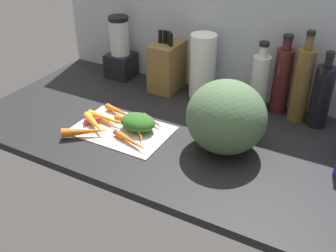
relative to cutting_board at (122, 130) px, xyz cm
name	(u,v)px	position (x,y,z in cm)	size (l,w,h in cm)	color
ground_plane	(193,136)	(23.96, 11.88, -1.90)	(170.00, 80.00, 3.00)	black
wall_back	(236,26)	(23.96, 50.38, 29.60)	(170.00, 3.00, 60.00)	#ADB7C1
cutting_board	(122,130)	(0.00, 0.00, 0.00)	(36.00, 24.15, 0.80)	beige
carrot_0	(95,124)	(-9.25, -4.21, 2.17)	(3.53, 3.53, 14.92)	orange
carrot_1	(106,121)	(-7.74, 0.49, 1.44)	(2.08, 2.08, 12.23)	orange
carrot_2	(98,119)	(-10.81, -0.01, 1.65)	(2.51, 2.51, 10.83)	#B2264C
carrot_3	(123,113)	(-5.32, 8.50, 1.64)	(2.47, 2.47, 17.84)	orange
carrot_4	(86,132)	(-8.70, -10.14, 2.14)	(3.48, 3.48, 17.42)	orange
carrot_5	(154,122)	(8.66, 8.88, 1.43)	(2.06, 2.06, 12.57)	red
carrot_6	(133,142)	(9.56, -7.05, 1.56)	(2.33, 2.33, 15.87)	orange
carrot_7	(139,131)	(7.48, 0.17, 1.55)	(2.30, 2.30, 15.31)	orange
carrot_8	(129,139)	(7.28, -6.00, 1.43)	(2.06, 2.06, 15.15)	red
carrot_9	(130,120)	(0.22, 5.27, 1.54)	(2.27, 2.27, 12.42)	orange
carrot_10	(108,119)	(-7.48, 1.46, 1.93)	(3.06, 3.06, 17.83)	orange
carrot_greens_pile	(138,122)	(5.36, 3.11, 3.29)	(13.66, 10.51, 5.78)	#2D6023
winter_squash	(226,117)	(38.05, 7.67, 12.28)	(27.37, 26.64, 25.36)	#4C6B47
knife_block	(167,66)	(-2.88, 40.46, 10.44)	(11.29, 16.80, 26.74)	brown
blender_appliance	(120,52)	(-28.49, 41.48, 12.08)	(12.03, 12.03, 29.03)	black
paper_towel_roll	(203,66)	(13.80, 41.38, 13.39)	(10.98, 10.98, 27.58)	white
bottle_0	(259,82)	(39.20, 40.14, 12.08)	(7.03, 7.03, 29.17)	silver
bottle_1	(282,79)	(46.91, 43.69, 13.62)	(6.92, 6.92, 32.03)	#471919
bottle_2	(302,84)	(55.09, 40.95, 14.58)	(7.03, 7.03, 35.61)	brown
bottle_3	(321,96)	(63.07, 39.71, 12.07)	(7.28, 7.28, 29.77)	black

